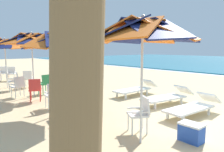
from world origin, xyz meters
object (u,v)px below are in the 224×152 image
Objects in this scene: sun_lounger_2 at (168,96)px; plastic_chair_8 at (28,78)px; beach_umbrella_0 at (143,32)px; plastic_chair_0 at (140,112)px; beach_umbrella_2 at (32,40)px; plastic_chair_5 at (35,88)px; plastic_chair_4 at (45,83)px; beach_umbrella_3 at (5,45)px; plastic_chair_9 at (11,73)px; sun_lounger_1 at (193,106)px; sun_lounger_3 at (136,89)px; beach_umbrella_1 at (61,41)px; plastic_chair_7 at (15,80)px; plastic_chair_2 at (75,98)px; plastic_chair_3 at (77,103)px; plastic_chair_10 at (4,72)px; cooler_box at (191,132)px; plastic_chair_6 at (18,85)px; plastic_chair_1 at (53,94)px.

plastic_chair_8 is at bearing -158.45° from sun_lounger_2.
plastic_chair_0 is at bearing 133.08° from beach_umbrella_0.
plastic_chair_0 is (-0.40, 0.43, -1.83)m from beach_umbrella_0.
plastic_chair_5 is (0.88, -0.29, -1.84)m from beach_umbrella_2.
plastic_chair_4 is 0.34× the size of beach_umbrella_3.
beach_umbrella_2 is 5.78m from sun_lounger_2.
plastic_chair_8 and plastic_chair_9 have the same top height.
beach_umbrella_2 reaches higher than beach_umbrella_0.
sun_lounger_3 is (-3.05, 0.79, 0.00)m from sun_lounger_1.
beach_umbrella_2 is at bearing -155.40° from sun_lounger_1.
plastic_chair_5 is 0.40× the size of sun_lounger_3.
beach_umbrella_1 is 2.94× the size of plastic_chair_8.
plastic_chair_7 is at bearing 178.11° from plastic_chair_5.
plastic_chair_9 is 0.40× the size of sun_lounger_1.
plastic_chair_4 is (-3.33, 0.51, 0.00)m from plastic_chair_2.
beach_umbrella_0 is at bearing -46.92° from plastic_chair_0.
plastic_chair_9 is (-10.68, 0.15, 0.00)m from plastic_chair_0.
sun_lounger_1 is (7.86, 2.05, -0.22)m from plastic_chair_8.
beach_umbrella_2 is 6.57m from sun_lounger_1.
plastic_chair_9 is at bearing 174.23° from beach_umbrella_1.
plastic_chair_3 is 9.45m from plastic_chair_10.
plastic_chair_3 is at bearing -0.39° from plastic_chair_7.
beach_umbrella_0 is 3.00m from beach_umbrella_1.
plastic_chair_10 reaches higher than sun_lounger_3.
beach_umbrella_3 is 9.62m from cooler_box.
beach_umbrella_3 reaches higher than plastic_chair_6.
plastic_chair_0 is at bearing -0.81° from plastic_chair_9.
beach_umbrella_0 is 4.11m from plastic_chair_1.
plastic_chair_0 is at bearing -67.76° from sun_lounger_2.
plastic_chair_8 is (-8.08, 0.52, -1.83)m from beach_umbrella_0.
plastic_chair_3 is 1.00× the size of plastic_chair_5.
plastic_chair_10 is (-9.43, 0.53, 0.00)m from plastic_chair_3.
sun_lounger_2 is 1.03× the size of sun_lounger_3.
plastic_chair_2 is 1.00× the size of plastic_chair_10.
beach_umbrella_2 is at bearing -127.75° from sun_lounger_3.
plastic_chair_1 is 1.00× the size of plastic_chair_9.
beach_umbrella_3 reaches higher than cooler_box.
plastic_chair_2 and plastic_chair_7 have the same top height.
beach_umbrella_0 reaches higher than plastic_chair_5.
plastic_chair_5 is 1.73× the size of cooler_box.
sun_lounger_3 is (-3.27, 3.36, -2.04)m from beach_umbrella_0.
plastic_chair_8 and plastic_chair_10 have the same top height.
plastic_chair_0 is 0.34× the size of beach_umbrella_1.
plastic_chair_7 is 5.77m from sun_lounger_3.
sun_lounger_2 is (2.18, 3.35, -0.22)m from plastic_chair_1.
beach_umbrella_2 reaches higher than plastic_chair_5.
plastic_chair_4 is 1.00× the size of plastic_chair_7.
beach_umbrella_0 is 1.05× the size of beach_umbrella_1.
plastic_chair_7 is (-1.79, -0.73, 0.00)m from plastic_chair_4.
beach_umbrella_1 is at bearing -134.49° from sun_lounger_1.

